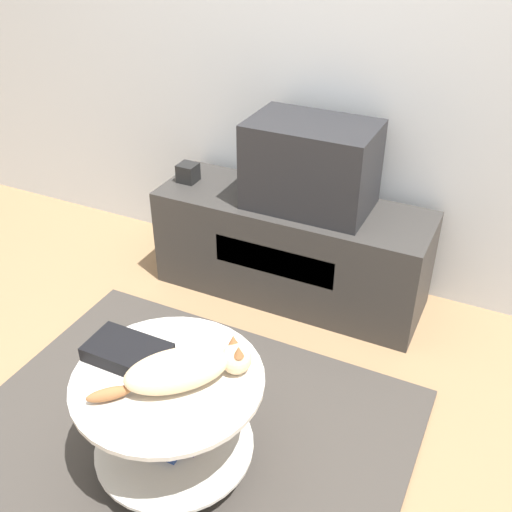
# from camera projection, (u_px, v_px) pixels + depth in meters

# --- Properties ---
(ground_plane) EXTENTS (12.00, 12.00, 0.00)m
(ground_plane) POSITION_uv_depth(u_px,v_px,m) (171.00, 456.00, 2.26)
(ground_plane) COLOR #93704C
(wall_back) EXTENTS (8.00, 0.05, 2.60)m
(wall_back) POSITION_uv_depth(u_px,v_px,m) (328.00, 20.00, 2.68)
(wall_back) COLOR silver
(wall_back) RESTS_ON ground_plane
(rug) EXTENTS (1.68, 1.52, 0.02)m
(rug) POSITION_uv_depth(u_px,v_px,m) (171.00, 455.00, 2.25)
(rug) COLOR #3D3833
(rug) RESTS_ON ground_plane
(tv_stand) EXTENTS (1.35, 0.44, 0.52)m
(tv_stand) POSITION_uv_depth(u_px,v_px,m) (291.00, 248.00, 3.01)
(tv_stand) COLOR #33302D
(tv_stand) RESTS_ON ground_plane
(tv) EXTENTS (0.58, 0.37, 0.41)m
(tv) POSITION_uv_depth(u_px,v_px,m) (311.00, 165.00, 2.74)
(tv) COLOR #232326
(tv) RESTS_ON tv_stand
(speaker) EXTENTS (0.09, 0.09, 0.09)m
(speaker) POSITION_uv_depth(u_px,v_px,m) (188.00, 173.00, 3.05)
(speaker) COLOR black
(speaker) RESTS_ON tv_stand
(coffee_table) EXTENTS (0.64, 0.64, 0.44)m
(coffee_table) POSITION_uv_depth(u_px,v_px,m) (171.00, 412.00, 2.06)
(coffee_table) COLOR #B2B2B7
(coffee_table) RESTS_ON rug
(dvd_box) EXTENTS (0.28, 0.17, 0.06)m
(dvd_box) POSITION_uv_depth(u_px,v_px,m) (128.00, 352.00, 2.03)
(dvd_box) COLOR black
(dvd_box) RESTS_ON coffee_table
(cat) EXTENTS (0.41, 0.41, 0.13)m
(cat) POSITION_uv_depth(u_px,v_px,m) (184.00, 369.00, 1.92)
(cat) COLOR beige
(cat) RESTS_ON coffee_table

